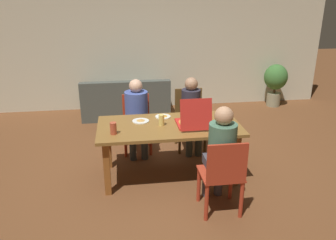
% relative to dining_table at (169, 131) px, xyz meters
% --- Properties ---
extents(ground_plane, '(20.00, 20.00, 0.00)m').
position_rel_dining_table_xyz_m(ground_plane, '(0.00, 0.00, -0.65)').
color(ground_plane, brown).
extents(back_wall, '(7.56, 0.12, 2.89)m').
position_rel_dining_table_xyz_m(back_wall, '(0.00, 3.09, 0.80)').
color(back_wall, beige).
rests_on(back_wall, ground).
extents(dining_table, '(1.84, 0.92, 0.74)m').
position_rel_dining_table_xyz_m(dining_table, '(0.00, 0.00, 0.00)').
color(dining_table, brown).
rests_on(dining_table, ground).
extents(chair_0, '(0.45, 0.42, 0.93)m').
position_rel_dining_table_xyz_m(chair_0, '(0.45, 0.91, -0.12)').
color(chair_0, brown).
rests_on(chair_0, ground).
extents(person_0, '(0.29, 0.48, 1.15)m').
position_rel_dining_table_xyz_m(person_0, '(0.45, 0.76, 0.03)').
color(person_0, '#3C443C').
rests_on(person_0, ground).
extents(chair_1, '(0.45, 0.44, 0.91)m').
position_rel_dining_table_xyz_m(chair_1, '(0.45, -0.93, -0.15)').
color(chair_1, '#AA341E').
rests_on(chair_1, ground).
extents(person_1, '(0.30, 0.49, 1.24)m').
position_rel_dining_table_xyz_m(person_1, '(0.45, -0.79, 0.07)').
color(person_1, '#42414A').
rests_on(person_1, ground).
extents(chair_2, '(0.44, 0.45, 0.86)m').
position_rel_dining_table_xyz_m(chair_2, '(-0.38, 0.93, -0.17)').
color(chair_2, '#B8361C').
rests_on(chair_2, ground).
extents(person_2, '(0.35, 0.54, 1.15)m').
position_rel_dining_table_xyz_m(person_2, '(-0.38, 0.79, 0.03)').
color(person_2, '#383E42').
rests_on(person_2, ground).
extents(pizza_box_0, '(0.39, 0.47, 0.41)m').
position_rel_dining_table_xyz_m(pizza_box_0, '(0.29, -0.07, 0.15)').
color(pizza_box_0, red).
rests_on(pizza_box_0, dining_table).
extents(plate_0, '(0.21, 0.21, 0.03)m').
position_rel_dining_table_xyz_m(plate_0, '(-0.04, 0.30, 0.10)').
color(plate_0, white).
rests_on(plate_0, dining_table).
extents(plate_1, '(0.25, 0.25, 0.03)m').
position_rel_dining_table_xyz_m(plate_1, '(0.70, -0.16, 0.10)').
color(plate_1, white).
rests_on(plate_1, dining_table).
extents(plate_2, '(0.22, 0.22, 0.03)m').
position_rel_dining_table_xyz_m(plate_2, '(-0.36, 0.17, 0.10)').
color(plate_2, white).
rests_on(plate_2, dining_table).
extents(drinking_glass_0, '(0.08, 0.08, 0.15)m').
position_rel_dining_table_xyz_m(drinking_glass_0, '(-0.71, -0.21, 0.17)').
color(drinking_glass_0, '#B64A30').
rests_on(drinking_glass_0, dining_table).
extents(drinking_glass_1, '(0.07, 0.07, 0.14)m').
position_rel_dining_table_xyz_m(drinking_glass_1, '(-0.10, -0.01, 0.16)').
color(drinking_glass_1, '#E5C965').
rests_on(drinking_glass_1, dining_table).
extents(couch, '(1.71, 0.77, 0.77)m').
position_rel_dining_table_xyz_m(couch, '(-0.51, 2.48, -0.37)').
color(couch, '#495049').
rests_on(couch, ground).
extents(potted_plant, '(0.49, 0.49, 0.91)m').
position_rel_dining_table_xyz_m(potted_plant, '(2.70, 2.70, -0.08)').
color(potted_plant, gray).
rests_on(potted_plant, ground).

